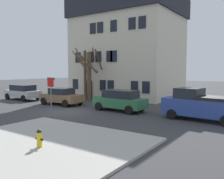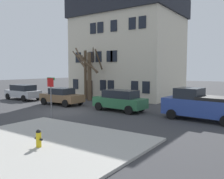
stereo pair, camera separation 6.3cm
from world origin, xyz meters
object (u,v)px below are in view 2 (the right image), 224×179
building_main (128,48)px  fire_hydrant (39,138)px  tree_bare_near (85,72)px  car_brown_sedan (62,96)px  tree_bare_mid (89,74)px  car_silver_wagon (23,92)px  bicycle_leaning (73,97)px  car_green_wagon (120,100)px  pickup_truck_blue (202,105)px  street_sign_pole (51,90)px

building_main → fire_hydrant: size_ratio=16.56×
tree_bare_near → car_brown_sedan: tree_bare_near is taller
tree_bare_mid → car_silver_wagon: (-6.64, -3.63, -2.05)m
building_main → tree_bare_near: (-2.43, -5.29, -2.96)m
bicycle_leaning → car_green_wagon: bearing=-19.1°
building_main → car_brown_sedan: bearing=-97.9°
car_green_wagon → bicycle_leaning: car_green_wagon is taller
tree_bare_near → bicycle_leaning: size_ratio=3.33×
pickup_truck_blue → car_green_wagon: bearing=-179.2°
street_sign_pole → fire_hydrant: bearing=-45.2°
tree_bare_mid → car_green_wagon: 7.57m
pickup_truck_blue → bicycle_leaning: (-14.24, 2.62, -0.65)m
car_silver_wagon → tree_bare_near: bearing=39.4°
fire_hydrant → street_sign_pole: bearing=134.8°
tree_bare_near → fire_hydrant: bearing=-55.3°
fire_hydrant → bicycle_leaning: bearing=129.0°
fire_hydrant → tree_bare_near: bearing=124.7°
building_main → tree_bare_near: size_ratio=2.13×
car_brown_sedan → car_green_wagon: size_ratio=0.96×
car_silver_wagon → bicycle_leaning: bearing=27.6°
pickup_truck_blue → fire_hydrant: 10.79m
car_green_wagon → bicycle_leaning: bearing=160.9°
tree_bare_near → car_green_wagon: size_ratio=1.29×
building_main → car_green_wagon: (5.11, -9.75, -5.15)m
car_silver_wagon → fire_hydrant: size_ratio=6.09×
tree_bare_near → fire_hydrant: 17.67m
building_main → bicycle_leaning: size_ratio=7.10×
building_main → car_brown_sedan: 11.33m
car_silver_wagon → pickup_truck_blue: (19.34, 0.05, 0.15)m
tree_bare_near → tree_bare_mid: size_ratio=1.02×
car_silver_wagon → bicycle_leaning: (5.10, 2.67, -0.50)m
street_sign_pole → tree_bare_mid: bearing=113.9°
building_main → car_silver_wagon: size_ratio=2.72×
tree_bare_mid → street_sign_pole: bearing=-66.1°
tree_bare_mid → car_brown_sedan: (-0.20, -3.87, -2.12)m
fire_hydrant → building_main: bearing=110.9°
tree_bare_mid → car_green_wagon: tree_bare_mid is taller
car_green_wagon → bicycle_leaning: (-7.84, 2.71, -0.52)m
tree_bare_near → car_silver_wagon: tree_bare_near is taller
car_brown_sedan → building_main: bearing=82.1°
fire_hydrant → bicycle_leaning: (-10.24, 12.62, -0.14)m
building_main → pickup_truck_blue: bearing=-40.0°
tree_bare_near → tree_bare_mid: tree_bare_near is taller
fire_hydrant → street_sign_pole: street_sign_pole is taller
tree_bare_mid → bicycle_leaning: bearing=-147.9°
street_sign_pole → car_silver_wagon: bearing=154.2°
building_main → car_green_wagon: building_main is taller
street_sign_pole → bicycle_leaning: bearing=124.9°
fire_hydrant → car_green_wagon: bearing=103.6°
fire_hydrant → tree_bare_mid: bearing=122.6°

